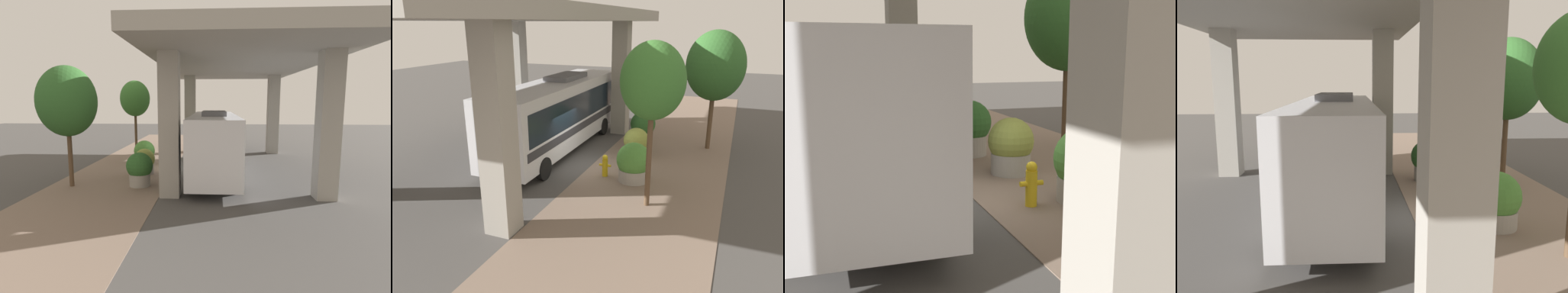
% 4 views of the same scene
% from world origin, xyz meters
% --- Properties ---
extents(ground_plane, '(80.00, 80.00, 0.00)m').
position_xyz_m(ground_plane, '(0.00, 0.00, 0.00)').
color(ground_plane, '#474442').
rests_on(ground_plane, ground).
extents(sidewalk_strip, '(6.00, 40.00, 0.02)m').
position_xyz_m(sidewalk_strip, '(-3.00, 0.00, 0.01)').
color(sidewalk_strip, '#7A6656').
rests_on(sidewalk_strip, ground).
extents(bus, '(2.69, 11.10, 3.84)m').
position_xyz_m(bus, '(2.51, -1.84, 2.07)').
color(bus, silver).
rests_on(bus, ground).
extents(fire_hydrant, '(0.52, 0.25, 0.99)m').
position_xyz_m(fire_hydrant, '(-1.01, 0.73, 0.50)').
color(fire_hydrant, gold).
rests_on(fire_hydrant, ground).
extents(planter_front, '(1.45, 1.45, 1.69)m').
position_xyz_m(planter_front, '(-2.29, 0.77, 0.81)').
color(planter_front, '#9E998E').
rests_on(planter_front, ground).
extents(planter_middle, '(1.24, 1.24, 1.55)m').
position_xyz_m(planter_middle, '(-1.64, -2.04, 0.76)').
color(planter_middle, '#9E998E').
rests_on(planter_middle, ground).
extents(planter_back, '(1.38, 1.38, 1.77)m').
position_xyz_m(planter_back, '(-1.31, -4.70, 0.91)').
color(planter_back, '#9E998E').
rests_on(planter_back, ground).
extents(street_tree_near, '(2.92, 2.92, 6.12)m').
position_xyz_m(street_tree_near, '(-4.81, -4.96, 4.35)').
color(street_tree_near, brown).
rests_on(street_tree_near, ground).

